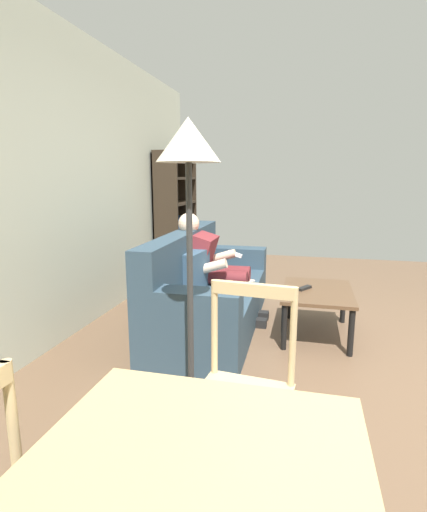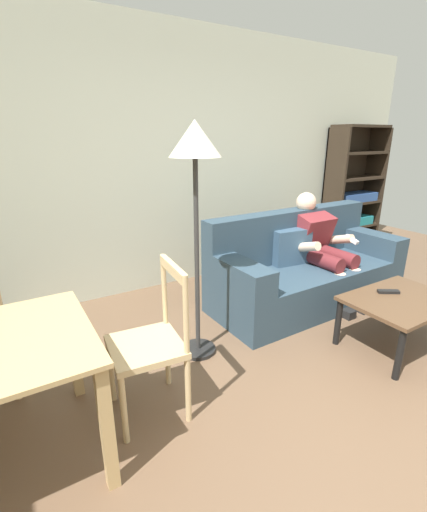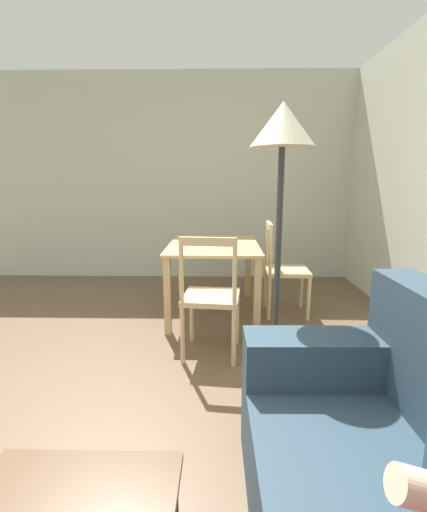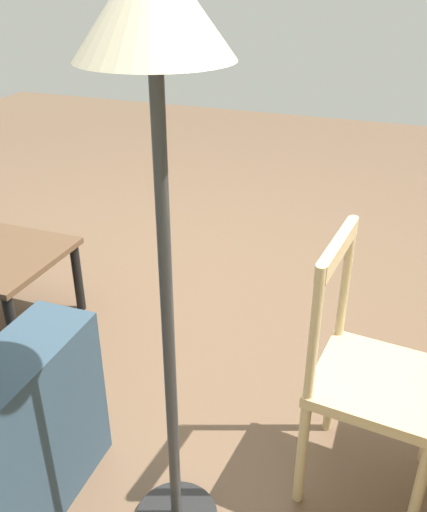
{
  "view_description": "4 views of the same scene",
  "coord_description": "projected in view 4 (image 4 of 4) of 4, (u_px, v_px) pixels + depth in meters",
  "views": [
    {
      "loc": [
        -2.71,
        0.66,
        1.43
      ],
      "look_at": [
        0.81,
        1.52,
        0.7
      ],
      "focal_mm": 27.41,
      "sensor_mm": 36.0,
      "label": 1
    },
    {
      "loc": [
        -1.79,
        -0.87,
        1.66
      ],
      "look_at": [
        -0.63,
        1.03,
        0.9
      ],
      "focal_mm": 25.07,
      "sensor_mm": 36.0,
      "label": 2
    },
    {
      "loc": [
        1.46,
        0.98,
        1.33
      ],
      "look_at": [
        -2.06,
        0.91,
        0.6
      ],
      "focal_mm": 25.17,
      "sensor_mm": 36.0,
      "label": 3
    },
    {
      "loc": [
        -1.15,
        2.45,
        1.7
      ],
      "look_at": [
        -0.63,
        1.03,
        0.9
      ],
      "focal_mm": 38.7,
      "sensor_mm": 36.0,
      "label": 4
    }
  ],
  "objects": [
    {
      "name": "ground_plane",
      "position": [
        174.0,
        298.0,
        3.18
      ],
      "size": [
        9.13,
        9.13,
        0.0
      ],
      "primitive_type": "plane",
      "color": "brown"
    },
    {
      "name": "dining_chair_facing_couch",
      "position": [
        370.0,
        378.0,
        1.86
      ],
      "size": [
        0.46,
        0.46,
        0.96
      ],
      "color": "#D1B27F",
      "rests_on": "ground_plane"
    },
    {
      "name": "floor_lamp",
      "position": [
        156.0,
        78.0,
        1.21
      ],
      "size": [
        0.36,
        0.36,
        1.76
      ],
      "color": "black",
      "rests_on": "ground_plane"
    }
  ]
}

